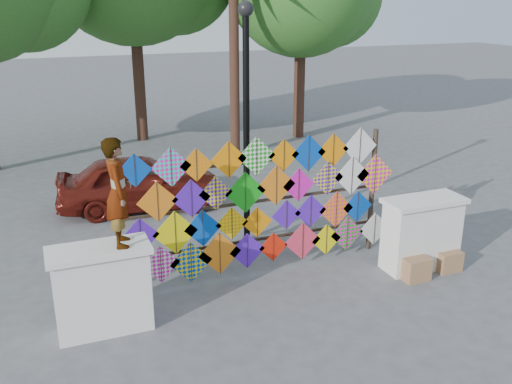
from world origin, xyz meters
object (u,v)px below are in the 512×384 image
kite_rack (263,204)px  lamppost (246,103)px  sedan (140,182)px  vendor_woman (118,192)px

kite_rack → lamppost: lamppost is taller
kite_rack → lamppost: size_ratio=1.12×
lamppost → sedan: bearing=121.9°
lamppost → kite_rack: bearing=-98.6°
sedan → lamppost: (1.58, -2.54, 2.08)m
vendor_woman → sedan: vendor_woman is taller
vendor_woman → lamppost: 3.52m
sedan → kite_rack: bearing=-153.5°
vendor_woman → sedan: (1.09, 4.74, -1.43)m
vendor_woman → lamppost: bearing=-42.9°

